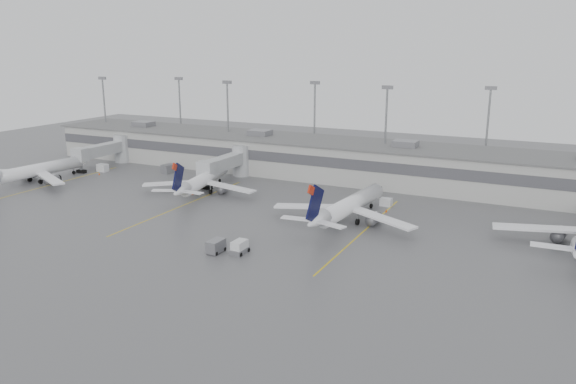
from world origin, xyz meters
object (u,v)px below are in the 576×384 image
at_px(jet_mid_left, 202,180).
at_px(baggage_tug, 240,248).
at_px(jet_far_left, 36,170).
at_px(jet_mid_right, 348,206).

height_order(jet_mid_left, baggage_tug, jet_mid_left).
bearing_deg(baggage_tug, jet_mid_left, 134.48).
relative_size(jet_far_left, baggage_tug, 9.20).
height_order(jet_far_left, baggage_tug, jet_far_left).
bearing_deg(baggage_tug, jet_far_left, 165.61).
distance_m(jet_mid_left, baggage_tug, 35.48).
relative_size(jet_far_left, jet_mid_right, 0.95).
height_order(jet_far_left, jet_mid_left, jet_far_left).
relative_size(jet_far_left, jet_mid_left, 1.03).
bearing_deg(jet_mid_left, jet_far_left, -178.98).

